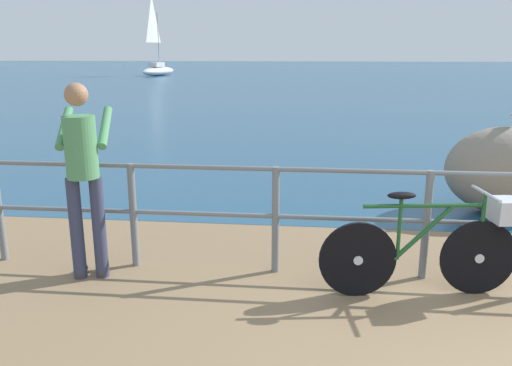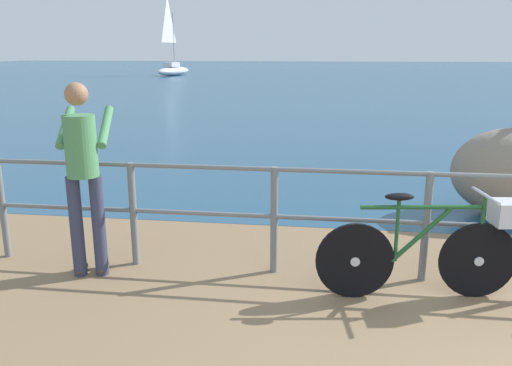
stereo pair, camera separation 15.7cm
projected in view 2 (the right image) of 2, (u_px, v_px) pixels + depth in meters
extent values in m
cube|color=#846B4C|center=(365.00, 101.00, 21.74)|extent=(120.00, 120.00, 0.10)
cube|color=navy|center=(345.00, 72.00, 49.03)|extent=(120.00, 90.00, 0.01)
cylinder|color=slate|center=(3.00, 209.00, 5.13)|extent=(0.07, 0.07, 1.02)
cylinder|color=slate|center=(133.00, 214.00, 4.95)|extent=(0.07, 0.07, 1.02)
cylinder|color=slate|center=(274.00, 221.00, 4.77)|extent=(0.07, 0.07, 1.02)
cylinder|color=slate|center=(426.00, 227.00, 4.59)|extent=(0.07, 0.07, 1.02)
cylinder|color=slate|center=(507.00, 226.00, 4.49)|extent=(9.56, 0.04, 0.04)
cylinder|color=black|center=(355.00, 261.00, 4.31)|extent=(0.66, 0.13, 0.66)
cylinder|color=#B7BCC6|center=(355.00, 261.00, 4.31)|extent=(0.09, 0.07, 0.08)
cylinder|color=black|center=(478.00, 260.00, 4.32)|extent=(0.66, 0.13, 0.66)
cylinder|color=#B7BCC6|center=(478.00, 260.00, 4.32)|extent=(0.09, 0.07, 0.08)
cylinder|color=#194C23|center=(421.00, 207.00, 4.20)|extent=(0.98, 0.18, 0.04)
cylinder|color=#194C23|center=(422.00, 234.00, 4.26)|extent=(0.50, 0.11, 0.50)
cylinder|color=#194C23|center=(397.00, 231.00, 4.25)|extent=(0.03, 0.03, 0.53)
ellipsoid|color=black|center=(399.00, 197.00, 4.18)|extent=(0.25, 0.13, 0.06)
cylinder|color=#194C23|center=(482.00, 228.00, 4.25)|extent=(0.03, 0.03, 0.57)
cylinder|color=#B7BCC6|center=(485.00, 195.00, 4.18)|extent=(0.10, 0.48, 0.03)
cube|color=#B7BCC6|center=(505.00, 213.00, 4.22)|extent=(0.23, 0.27, 0.20)
cylinder|color=#333851|center=(77.00, 227.00, 4.71)|extent=(0.12, 0.12, 0.95)
ellipsoid|color=#513319|center=(82.00, 268.00, 4.87)|extent=(0.16, 0.28, 0.08)
cylinder|color=#333851|center=(99.00, 226.00, 4.72)|extent=(0.12, 0.12, 0.95)
ellipsoid|color=#513319|center=(104.00, 267.00, 4.89)|extent=(0.16, 0.28, 0.08)
cylinder|color=#4C8C59|center=(81.00, 146.00, 4.53)|extent=(0.28, 0.28, 0.55)
sphere|color=#9E7051|center=(76.00, 94.00, 4.41)|extent=(0.20, 0.20, 0.20)
cylinder|color=#4C8C59|center=(65.00, 127.00, 4.71)|extent=(0.20, 0.52, 0.34)
cylinder|color=#4C8C59|center=(106.00, 126.00, 4.74)|extent=(0.20, 0.52, 0.34)
ellipsoid|color=gray|center=(512.00, 172.00, 6.46)|extent=(1.49, 1.13, 1.12)
ellipsoid|color=white|center=(174.00, 71.00, 41.91)|extent=(2.31, 4.58, 0.70)
cube|color=silver|center=(172.00, 65.00, 41.50)|extent=(1.09, 1.45, 0.36)
cylinder|color=#B2B2B7|center=(174.00, 40.00, 41.47)|extent=(0.10, 0.10, 4.20)
pyramid|color=white|center=(168.00, 19.00, 40.40)|extent=(0.44, 1.57, 3.57)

